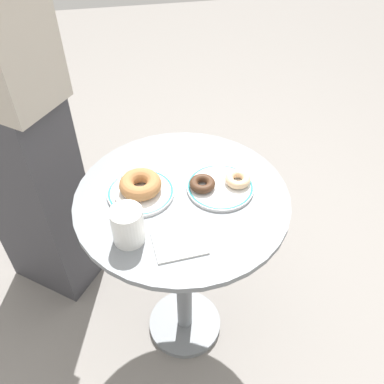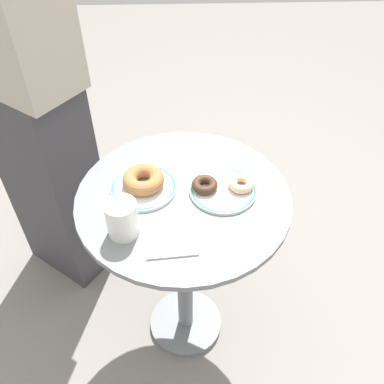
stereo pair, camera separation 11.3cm
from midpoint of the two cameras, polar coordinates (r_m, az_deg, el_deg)
name	(u,v)px [view 1 (the left image)]	position (r m, az deg, el deg)	size (l,w,h in m)	color
ground_plane	(185,326)	(1.77, -2.88, -17.87)	(7.00, 7.00, 0.02)	gray
cafe_table	(183,243)	(1.33, -3.68, -7.06)	(0.61, 0.61, 0.72)	slate
plate_left	(141,192)	(1.19, -9.71, -0.17)	(0.19, 0.19, 0.01)	white
plate_right	(220,187)	(1.19, 1.17, 0.56)	(0.19, 0.19, 0.01)	white
donut_cinnamon	(140,184)	(1.18, -9.79, 0.90)	(0.12, 0.12, 0.04)	#A36B3D
donut_glazed	(238,179)	(1.19, 3.59, 1.61)	(0.07, 0.07, 0.02)	#E0B789
donut_chocolate	(202,184)	(1.18, -1.33, 1.02)	(0.07, 0.07, 0.02)	#422819
paper_napkin	(179,243)	(1.06, -4.82, -7.05)	(0.13, 0.10, 0.01)	white
coffee_mug	(127,224)	(1.06, -11.90, -4.47)	(0.08, 0.12, 0.10)	white
person_figure	(4,109)	(1.47, -26.35, 9.97)	(0.44, 0.41, 1.69)	#3D3D42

